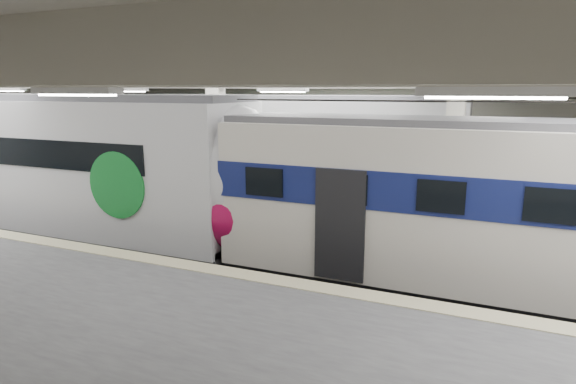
% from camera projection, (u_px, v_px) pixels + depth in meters
% --- Properties ---
extents(station_hall, '(36.00, 24.00, 5.75)m').
position_uv_depth(station_hall, '(221.00, 162.00, 11.68)').
color(station_hall, black).
rests_on(station_hall, ground).
extents(modern_emu, '(15.12, 3.12, 4.81)m').
position_uv_depth(modern_emu, '(91.00, 170.00, 15.72)').
color(modern_emu, silver).
rests_on(modern_emu, ground).
extents(older_rer, '(13.03, 2.88, 4.32)m').
position_uv_depth(older_rer, '(491.00, 209.00, 11.09)').
color(older_rer, beige).
rests_on(older_rer, ground).
extents(far_train, '(15.04, 3.37, 4.74)m').
position_uv_depth(far_train, '(268.00, 154.00, 19.19)').
color(far_train, silver).
rests_on(far_train, ground).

